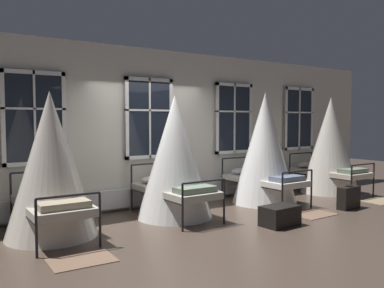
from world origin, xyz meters
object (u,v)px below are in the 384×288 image
cot_third (175,158)px  cot_fourth (265,150)px  suitcase_dark (349,198)px  cot_second (51,166)px  travel_trunk (280,216)px  cot_fifth (330,146)px

cot_third → cot_fourth: 2.25m
cot_fourth → suitcase_dark: (0.98, -1.37, -0.91)m
cot_second → cot_third: cot_third is taller
suitcase_dark → cot_fourth: bearing=120.4°
cot_third → suitcase_dark: bearing=-113.6°
cot_fourth → suitcase_dark: 1.92m
cot_fourth → travel_trunk: size_ratio=3.66×
cot_second → travel_trunk: 3.76m
cot_second → cot_fourth: size_ratio=0.94×
cot_second → cot_fifth: 6.63m
travel_trunk → cot_second: bearing=155.6°
cot_fifth → travel_trunk: 3.76m
cot_second → suitcase_dark: size_ratio=3.83×
cot_fifth → suitcase_dark: size_ratio=4.02×
cot_third → suitcase_dark: size_ratio=3.85×
cot_second → cot_third: 2.19m
cot_second → cot_fifth: (6.63, 0.02, 0.05)m
cot_fourth → cot_third: bearing=89.3°
cot_third → cot_second: bearing=89.2°
cot_third → cot_fourth: size_ratio=0.95×
cot_second → cot_fifth: size_ratio=0.95×
cot_fifth → cot_second: bearing=90.1°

